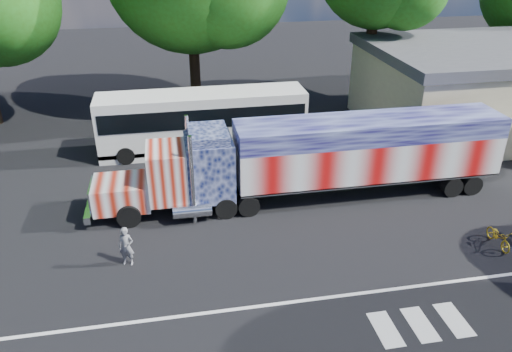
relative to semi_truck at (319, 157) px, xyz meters
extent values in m
plane|color=black|center=(-3.13, -3.98, -2.10)|extent=(100.00, 100.00, 0.00)
cube|color=silver|center=(-3.13, -6.98, -2.09)|extent=(30.00, 0.15, 0.01)
cube|color=silver|center=(-0.33, -8.78, -2.09)|extent=(0.70, 1.60, 0.01)
cube|color=silver|center=(0.87, -8.78, -2.09)|extent=(0.70, 1.60, 0.01)
cube|color=silver|center=(2.07, -8.78, -2.09)|extent=(0.70, 1.60, 0.01)
cube|color=black|center=(-5.97, 0.00, -1.45)|extent=(8.33, 0.93, 0.28)
cube|color=tan|center=(-8.93, 0.00, -0.99)|extent=(2.41, 2.04, 1.20)
cube|color=silver|center=(-10.18, 0.00, -0.99)|extent=(0.11, 1.76, 1.07)
cube|color=silver|center=(-10.37, 0.00, -1.59)|extent=(0.28, 2.32, 0.33)
cube|color=tan|center=(-6.90, 0.00, -0.15)|extent=(1.67, 2.32, 2.32)
cube|color=black|center=(-7.68, 0.00, 0.26)|extent=(0.06, 1.94, 0.83)
cube|color=#474F7E|center=(-5.04, 0.00, -0.06)|extent=(2.04, 2.32, 2.69)
cube|color=#474F7E|center=(-5.04, 0.00, 1.47)|extent=(1.67, 2.22, 0.46)
cylinder|color=silver|center=(-5.88, 1.22, -0.06)|extent=(0.19, 0.19, 4.07)
cylinder|color=silver|center=(-5.88, -1.22, -0.06)|extent=(0.19, 0.19, 4.07)
cylinder|color=silver|center=(-5.97, 1.20, -1.50)|extent=(1.67, 0.61, 0.61)
cylinder|color=silver|center=(-5.97, -1.20, -1.50)|extent=(1.67, 0.61, 0.61)
cylinder|color=black|center=(-8.66, -1.02, -1.59)|extent=(1.02, 0.32, 1.02)
cylinder|color=black|center=(-8.66, 1.02, -1.59)|extent=(1.02, 0.32, 1.02)
cylinder|color=black|center=(-4.49, -0.97, -1.62)|extent=(0.96, 0.51, 0.96)
cylinder|color=black|center=(-4.49, 0.97, -1.62)|extent=(0.96, 0.51, 0.96)
cylinder|color=black|center=(-3.47, -0.97, -1.62)|extent=(0.96, 0.51, 0.96)
cylinder|color=black|center=(-3.47, 0.97, -1.62)|extent=(0.96, 0.51, 0.96)
cube|color=black|center=(2.37, 0.00, -1.22)|extent=(12.04, 1.02, 0.28)
cube|color=#D77878|center=(2.37, 0.00, -0.15)|extent=(12.41, 2.41, 1.85)
cube|color=#4B4D8E|center=(2.37, 0.00, 1.24)|extent=(12.41, 2.41, 0.93)
cube|color=silver|center=(2.37, 0.00, -1.08)|extent=(12.41, 2.41, 0.11)
cube|color=silver|center=(8.59, 0.00, 0.31)|extent=(0.04, 2.32, 2.69)
cylinder|color=black|center=(6.35, -0.97, -1.62)|extent=(0.96, 0.51, 0.96)
cylinder|color=black|center=(6.35, 0.97, -1.62)|extent=(0.96, 0.51, 0.96)
cylinder|color=black|center=(7.37, -0.97, -1.62)|extent=(0.96, 0.51, 0.96)
cylinder|color=black|center=(7.37, 0.97, -1.62)|extent=(0.96, 0.51, 0.96)
cube|color=white|center=(-4.77, 6.62, -0.42)|extent=(11.51, 2.49, 3.36)
cube|color=black|center=(-4.77, 6.62, 0.21)|extent=(11.13, 2.55, 1.06)
cube|color=black|center=(-4.77, 6.62, -1.67)|extent=(11.51, 2.49, 0.24)
cube|color=black|center=(-10.53, 6.62, -0.27)|extent=(0.06, 2.21, 1.34)
cylinder|color=black|center=(-9.09, 5.42, -1.62)|extent=(0.96, 0.29, 0.96)
cylinder|color=black|center=(-9.09, 7.81, -1.62)|extent=(0.96, 0.29, 0.96)
cylinder|color=black|center=(-1.89, 5.42, -1.62)|extent=(0.96, 0.29, 0.96)
cylinder|color=black|center=(-1.89, 7.81, -1.62)|extent=(0.96, 0.29, 0.96)
cylinder|color=black|center=(-1.03, 5.42, -1.62)|extent=(0.96, 0.29, 0.96)
cylinder|color=black|center=(-1.03, 7.81, -1.62)|extent=(0.96, 0.29, 0.96)
cube|color=#1E5926|center=(8.87, 1.98, 0.30)|extent=(1.60, 0.08, 1.20)
imported|color=slate|center=(-8.62, -3.71, -1.30)|extent=(0.66, 0.52, 1.59)
imported|color=gold|center=(6.03, -5.18, -1.69)|extent=(0.58, 1.57, 0.82)
cylinder|color=black|center=(-4.62, 13.77, 1.65)|extent=(0.70, 0.70, 7.49)
cylinder|color=black|center=(6.92, 11.58, 1.60)|extent=(0.70, 0.70, 7.39)
camera|label=1|loc=(-6.63, -19.87, 9.58)|focal=35.00mm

